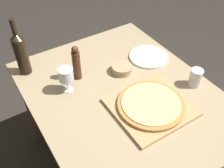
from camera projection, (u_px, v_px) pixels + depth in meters
name	position (u px, v px, depth m)	size (l,w,h in m)	color
ground_plane	(120.00, 165.00, 2.01)	(12.00, 12.00, 0.00)	#2D2823
dining_table	(122.00, 105.00, 1.55)	(0.98, 1.23, 0.78)	#9E8966
cutting_board	(150.00, 107.00, 1.39)	(0.39, 0.37, 0.02)	tan
pizza	(151.00, 104.00, 1.38)	(0.35, 0.35, 0.02)	#BC7A3D
wine_bottle	(21.00, 53.00, 1.52)	(0.07, 0.07, 0.36)	black
pepper_mill	(76.00, 63.00, 1.50)	(0.05, 0.05, 0.22)	#4C2819
wine_glass	(66.00, 75.00, 1.42)	(0.08, 0.08, 0.15)	silver
small_bowl	(122.00, 69.00, 1.60)	(0.13, 0.13, 0.04)	tan
drinking_tumbler	(196.00, 78.00, 1.49)	(0.07, 0.07, 0.11)	silver
dinner_plate	(149.00, 57.00, 1.72)	(0.25, 0.25, 0.01)	silver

